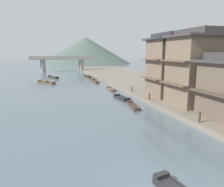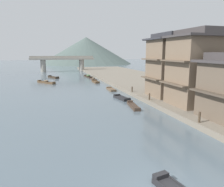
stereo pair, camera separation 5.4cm
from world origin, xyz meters
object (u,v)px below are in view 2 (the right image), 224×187
boat_midriver_upstream (93,79)px  mooring_post_dock_near (199,117)px  boat_moored_nearest (133,106)px  house_waterfront_narrow (168,66)px  boat_crossing_west (46,82)px  stone_bridge (63,62)px  boat_moored_far (88,76)px  house_waterfront_tall (197,68)px  boat_moored_third (111,89)px  mooring_post_dock_mid (149,97)px  mooring_post_dock_far (132,89)px  boat_moored_second (96,82)px  boat_midriver_drifting (122,98)px  boat_upstream_distant (53,77)px

boat_midriver_upstream → mooring_post_dock_near: mooring_post_dock_near is taller
boat_moored_nearest → house_waterfront_narrow: (6.24, 2.87, 4.72)m
boat_crossing_west → stone_bridge: 30.54m
boat_midriver_upstream → house_waterfront_narrow: (5.36, -25.51, 4.67)m
boat_moored_far → house_waterfront_tall: bearing=-80.7°
boat_moored_third → mooring_post_dock_mid: (1.81, -11.68, 0.85)m
house_waterfront_narrow → boat_midriver_upstream: bearing=101.9°
mooring_post_dock_far → boat_moored_third: bearing=107.9°
boat_moored_second → mooring_post_dock_mid: bearing=-84.0°
boat_moored_second → mooring_post_dock_far: mooring_post_dock_far is taller
boat_moored_nearest → boat_moored_second: (0.38, 23.50, 0.01)m
boat_midriver_drifting → boat_crossing_west: 22.91m
mooring_post_dock_near → stone_bridge: 64.32m
boat_upstream_distant → house_waterfront_narrow: 35.92m
boat_crossing_west → stone_bridge: stone_bridge is taller
boat_midriver_drifting → mooring_post_dock_mid: mooring_post_dock_mid is taller
boat_moored_second → boat_upstream_distant: size_ratio=0.83×
boat_moored_far → stone_bridge: bearing=104.4°
boat_moored_second → mooring_post_dock_far: 16.44m
boat_upstream_distant → stone_bridge: stone_bridge is taller
boat_moored_second → boat_midriver_upstream: 4.90m
boat_midriver_drifting → mooring_post_dock_near: size_ratio=3.80×
boat_moored_second → stone_bridge: 32.20m
boat_moored_third → mooring_post_dock_near: 21.64m
mooring_post_dock_far → boat_crossing_west: bearing=125.8°
boat_midriver_drifting → boat_crossing_west: (-10.52, 20.36, 0.09)m
boat_midriver_upstream → mooring_post_dock_far: size_ratio=4.95×
boat_crossing_west → house_waterfront_narrow: 28.29m
boat_midriver_drifting → mooring_post_dock_far: size_ratio=4.42×
house_waterfront_narrow → boat_moored_nearest: bearing=-155.3°
boat_moored_far → mooring_post_dock_mid: 33.41m
mooring_post_dock_far → stone_bridge: (-7.26, 47.90, 2.56)m
boat_moored_nearest → boat_crossing_west: boat_crossing_west is taller
boat_moored_third → house_waterfront_narrow: house_waterfront_narrow is taller
mooring_post_dock_near → boat_moored_third: bearing=94.8°
boat_upstream_distant → house_waterfront_narrow: size_ratio=0.52×
boat_crossing_west → house_waterfront_tall: 33.19m
boat_upstream_distant → house_waterfront_narrow: (14.76, -32.41, 4.68)m
house_waterfront_narrow → mooring_post_dock_mid: bearing=-154.1°
boat_upstream_distant → mooring_post_dock_near: mooring_post_dock_near is taller
boat_upstream_distant → mooring_post_dock_far: size_ratio=5.47×
boat_moored_second → stone_bridge: (-4.91, 31.65, 3.37)m
boat_upstream_distant → stone_bridge: size_ratio=0.20×
house_waterfront_narrow → boat_moored_third: bearing=118.1°
boat_crossing_west → mooring_post_dock_mid: bearing=-61.7°
boat_moored_far → stone_bridge: stone_bridge is taller
boat_upstream_distant → house_waterfront_narrow: house_waterfront_narrow is taller
house_waterfront_narrow → boat_midriver_drifting: bearing=160.6°
boat_moored_nearest → boat_midriver_upstream: bearing=88.2°
house_waterfront_narrow → mooring_post_dock_mid: size_ratio=10.40×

